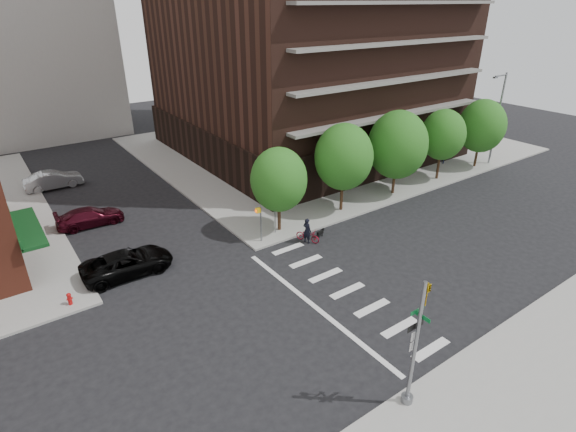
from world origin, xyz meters
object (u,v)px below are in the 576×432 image
Objects in this scene: scooter at (308,235)px; parked_car_maroon at (90,217)px; traffic_signal at (414,354)px; dog_walker at (307,231)px; fire_hydrant at (69,298)px; pedestrian_far at (443,154)px; parked_car_black at (127,263)px; parked_car_silver at (53,180)px.

parked_car_maroon is at bearing 110.72° from scooter.
dog_walker is (5.09, 13.49, -1.78)m from traffic_signal.
fire_hydrant is at bearing 148.64° from scooter.
pedestrian_far reaches higher than scooter.
parked_car_maroon is 2.59× the size of dog_walker.
scooter is (11.57, -3.19, -0.29)m from parked_car_black.
fire_hydrant is 0.40× the size of dog_walker.
fire_hydrant is 19.53m from parked_car_silver.
pedestrian_far is (36.50, 3.20, 0.54)m from fire_hydrant.
pedestrian_far is at bearing -11.90° from scooter.
parked_car_black is 3.06× the size of scooter.
traffic_signal is 14.53m from dog_walker.
dog_walker is (12.40, -21.13, 0.13)m from parked_car_silver.
parked_car_black is 11.89m from dog_walker.
pedestrian_far is (33.78, -16.13, 0.30)m from parked_car_silver.
fire_hydrant is 15.24m from dog_walker.
traffic_signal is at bearing 146.17° from dog_walker.
scooter is 0.48m from dog_walker.
parked_car_maroon is at bearing 31.99° from dog_walker.
traffic_signal is 32.33m from pedestrian_far.
parked_car_silver is at bearing 7.49° from parked_car_maroon.
pedestrian_far is (32.99, -6.56, 0.40)m from parked_car_maroon.
parked_car_silver is at bearing 17.26° from dog_walker.
parked_car_silver is at bearing 3.93° from parked_car_black.
fire_hydrant is at bearing -77.69° from pedestrian_far.
parked_car_maroon is at bearing 104.59° from traffic_signal.
scooter is 0.95× the size of pedestrian_far.
parked_car_black is 2.96× the size of dog_walker.
parked_car_black is at bearing 21.68° from fire_hydrant.
parked_car_maroon is at bearing 2.06° from parked_car_black.
parked_car_maroon is at bearing -175.60° from parked_car_silver.
parked_car_maroon is at bearing -93.94° from pedestrian_far.
parked_car_black is 8.29m from parked_car_maroon.
scooter reaches higher than fire_hydrant.
traffic_signal reaches higher than fire_hydrant.
dog_walker is at bearing -149.91° from parked_car_silver.
parked_car_silver is at bearing 101.92° from traffic_signal.
dog_walker reaches higher than fire_hydrant.
traffic_signal is 1.26× the size of parked_car_maroon.
parked_car_maroon is 2.67× the size of scooter.
traffic_signal is 8.20× the size of fire_hydrant.
parked_car_black is at bearing -177.22° from parked_car_silver.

